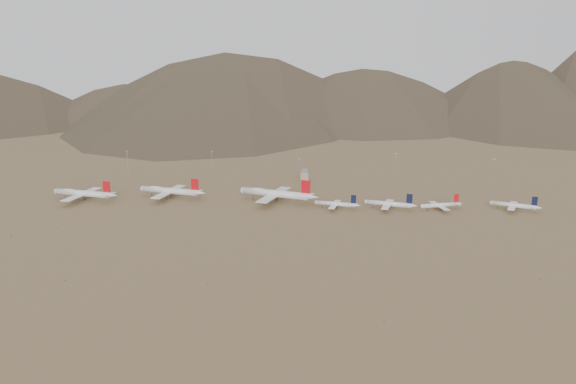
# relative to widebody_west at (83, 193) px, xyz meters

# --- Properties ---
(ground) EXTENTS (3000.00, 3000.00, 0.00)m
(ground) POSITION_rel_widebody_west_xyz_m (158.46, -23.13, -6.49)
(ground) COLOR olive
(ground) RESTS_ON ground
(mountain_ridge) EXTENTS (4400.00, 1000.00, 300.00)m
(mountain_ridge) POSITION_rel_widebody_west_xyz_m (158.46, 876.87, 143.51)
(mountain_ridge) COLOR #4E402F
(mountain_ridge) RESTS_ON ground
(widebody_west) EXTENTS (62.99, 49.14, 18.84)m
(widebody_west) POSITION_rel_widebody_west_xyz_m (0.00, 0.00, 0.00)
(widebody_west) COLOR silver
(widebody_west) RESTS_ON ground
(widebody_centre) EXTENTS (64.09, 50.15, 19.23)m
(widebody_centre) POSITION_rel_widebody_west_xyz_m (73.73, 15.76, 0.13)
(widebody_centre) COLOR silver
(widebody_centre) RESTS_ON ground
(widebody_east) EXTENTS (71.61, 56.64, 21.82)m
(widebody_east) POSITION_rel_widebody_west_xyz_m (169.34, 12.17, 1.03)
(widebody_east) COLOR silver
(widebody_east) RESTS_ON ground
(narrowbody_a) EXTENTS (38.89, 28.46, 12.96)m
(narrowbody_a) POSITION_rel_widebody_west_xyz_m (222.66, -3.84, -2.29)
(narrowbody_a) COLOR silver
(narrowbody_a) RESTS_ON ground
(narrowbody_b) EXTENTS (43.77, 32.20, 14.68)m
(narrowbody_b) POSITION_rel_widebody_west_xyz_m (266.61, -1.15, -1.73)
(narrowbody_b) COLOR silver
(narrowbody_b) RESTS_ON ground
(narrowbody_c) EXTENTS (36.82, 27.46, 12.64)m
(narrowbody_c) POSITION_rel_widebody_west_xyz_m (308.96, 2.13, -2.39)
(narrowbody_c) COLOR silver
(narrowbody_c) RESTS_ON ground
(narrowbody_d) EXTENTS (38.99, 29.20, 13.51)m
(narrowbody_d) POSITION_rel_widebody_west_xyz_m (369.32, 6.23, -2.11)
(narrowbody_d) COLOR silver
(narrowbody_d) RESTS_ON ground
(control_tower) EXTENTS (8.00, 8.00, 12.00)m
(control_tower) POSITION_rel_widebody_west_xyz_m (188.46, 96.87, -1.18)
(control_tower) COLOR tan
(control_tower) RESTS_ON ground
(mast_far_west) EXTENTS (2.00, 0.60, 25.70)m
(mast_far_west) POSITION_rel_widebody_west_xyz_m (0.68, 103.36, 7.71)
(mast_far_west) COLOR gray
(mast_far_west) RESTS_ON ground
(mast_west) EXTENTS (2.00, 0.60, 25.70)m
(mast_west) POSITION_rel_widebody_west_xyz_m (89.53, 111.20, 7.71)
(mast_west) COLOR gray
(mast_west) RESTS_ON ground
(mast_centre) EXTENTS (2.00, 0.60, 25.70)m
(mast_centre) POSITION_rel_widebody_west_xyz_m (184.43, 78.55, 7.71)
(mast_centre) COLOR gray
(mast_centre) RESTS_ON ground
(mast_east) EXTENTS (2.00, 0.60, 25.70)m
(mast_east) POSITION_rel_widebody_west_xyz_m (280.32, 118.22, 7.71)
(mast_east) COLOR gray
(mast_east) RESTS_ON ground
(mast_far_east) EXTENTS (2.00, 0.60, 25.70)m
(mast_far_east) POSITION_rel_widebody_west_xyz_m (373.15, 96.90, 7.71)
(mast_far_east) COLOR gray
(mast_far_east) RESTS_ON ground
(desert_scrub) EXTENTS (437.54, 178.46, 0.75)m
(desert_scrub) POSITION_rel_widebody_west_xyz_m (161.37, -124.30, -6.19)
(desert_scrub) COLOR olive
(desert_scrub) RESTS_ON ground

